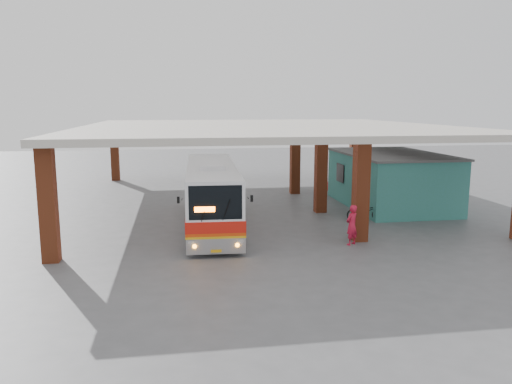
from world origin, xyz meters
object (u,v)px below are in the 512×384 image
object	(u,v)px
motorcycle	(366,211)
red_chair	(326,188)
coach_bus	(212,194)
pedestrian	(352,225)

from	to	relation	value
motorcycle	red_chair	xyz separation A→B (m)	(0.44, 8.24, -0.15)
coach_bus	red_chair	xyz separation A→B (m)	(8.21, 7.94, -1.23)
motorcycle	pedestrian	distance (m)	4.63
coach_bus	red_chair	distance (m)	11.49
pedestrian	red_chair	distance (m)	12.58
coach_bus	red_chair	size ratio (longest dim) A/B	14.14
coach_bus	motorcycle	xyz separation A→B (m)	(7.77, -0.30, -1.07)
motorcycle	pedestrian	bearing A→B (deg)	156.83
pedestrian	red_chair	bearing A→B (deg)	-135.54
motorcycle	red_chair	bearing A→B (deg)	2.46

